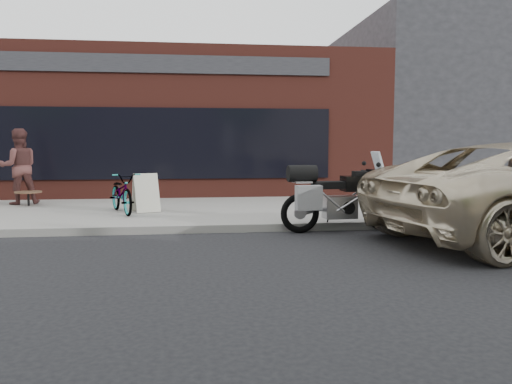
{
  "coord_description": "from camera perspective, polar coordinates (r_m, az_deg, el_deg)",
  "views": [
    {
      "loc": [
        -0.88,
        -5.34,
        1.67
      ],
      "look_at": [
        0.16,
        3.21,
        0.85
      ],
      "focal_mm": 35.0,
      "sensor_mm": 36.0,
      "label": 1
    }
  ],
  "objects": [
    {
      "name": "storefront",
      "position": [
        19.36,
        -10.36,
        7.07
      ],
      "size": [
        14.0,
        10.07,
        4.5
      ],
      "color": "maroon",
      "rests_on": "ground"
    },
    {
      "name": "bicycle_front",
      "position": [
        11.46,
        -15.07,
        -0.1
      ],
      "size": [
        1.18,
        1.82,
        0.9
      ],
      "primitive_type": "imported",
      "rotation": [
        0.0,
        0.0,
        0.37
      ],
      "color": "gray",
      "rests_on": "near_sidewalk"
    },
    {
      "name": "motorcycle",
      "position": [
        9.62,
        9.03,
        -0.6
      ],
      "size": [
        2.45,
        0.89,
        1.55
      ],
      "rotation": [
        0.0,
        0.0,
        0.06
      ],
      "color": "black",
      "rests_on": "ground"
    },
    {
      "name": "ground",
      "position": [
        5.66,
        2.34,
        -11.73
      ],
      "size": [
        120.0,
        120.0,
        0.0
      ],
      "primitive_type": "plane",
      "color": "black",
      "rests_on": "ground"
    },
    {
      "name": "near_sidewalk",
      "position": [
        12.47,
        -2.87,
        -1.91
      ],
      "size": [
        44.0,
        6.0,
        0.15
      ],
      "primitive_type": "cube",
      "color": "gray",
      "rests_on": "ground"
    },
    {
      "name": "sandwich_sign",
      "position": [
        11.57,
        -12.5,
        -0.07
      ],
      "size": [
        0.69,
        0.67,
        0.87
      ],
      "rotation": [
        0.0,
        0.0,
        0.39
      ],
      "color": "beige",
      "rests_on": "near_sidewalk"
    },
    {
      "name": "neighbour_building",
      "position": [
        22.23,
        22.61,
        8.46
      ],
      "size": [
        10.0,
        10.0,
        6.0
      ],
      "primitive_type": "cube",
      "color": "#242429",
      "rests_on": "ground"
    },
    {
      "name": "cafe_patron_left",
      "position": [
        14.02,
        -25.48,
        2.64
      ],
      "size": [
        1.15,
        1.04,
        1.92
      ],
      "primitive_type": "imported",
      "rotation": [
        0.0,
        0.0,
        3.55
      ],
      "color": "brown",
      "rests_on": "near_sidewalk"
    },
    {
      "name": "cafe_table",
      "position": [
        13.59,
        -24.59,
        -0.05
      ],
      "size": [
        0.64,
        0.64,
        0.37
      ],
      "color": "black",
      "rests_on": "near_sidewalk"
    }
  ]
}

